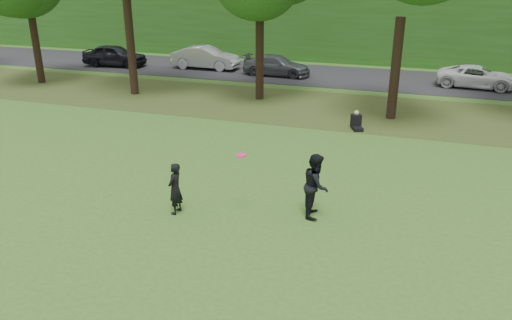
{
  "coord_description": "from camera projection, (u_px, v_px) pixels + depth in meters",
  "views": [
    {
      "loc": [
        4.97,
        -11.18,
        6.7
      ],
      "look_at": [
        0.68,
        1.99,
        1.3
      ],
      "focal_mm": 35.0,
      "sensor_mm": 36.0,
      "label": 1
    }
  ],
  "objects": [
    {
      "name": "player_left",
      "position": [
        175.0,
        189.0,
        14.23
      ],
      "size": [
        0.4,
        0.58,
        1.54
      ],
      "primitive_type": "imported",
      "rotation": [
        0.0,
        0.0,
        -1.63
      ],
      "color": "black",
      "rests_on": "ground"
    },
    {
      "name": "parked_cars",
      "position": [
        310.0,
        66.0,
        31.94
      ],
      "size": [
        36.09,
        3.22,
        1.54
      ],
      "color": "black",
      "rests_on": "street"
    },
    {
      "name": "player_right",
      "position": [
        316.0,
        185.0,
        14.05
      ],
      "size": [
        0.81,
        0.98,
        1.86
      ],
      "primitive_type": "imported",
      "rotation": [
        0.0,
        0.0,
        1.69
      ],
      "color": "black",
      "rests_on": "ground"
    },
    {
      "name": "street",
      "position": [
        337.0,
        76.0,
        32.37
      ],
      "size": [
        70.0,
        7.0,
        0.02
      ],
      "primitive_type": "cube",
      "color": "black",
      "rests_on": "ground"
    },
    {
      "name": "ground",
      "position": [
        210.0,
        226.0,
        13.78
      ],
      "size": [
        120.0,
        120.0,
        0.0
      ],
      "primitive_type": "plane",
      "color": "#3A5B1C",
      "rests_on": "ground"
    },
    {
      "name": "frisbee",
      "position": [
        241.0,
        155.0,
        13.75
      ],
      "size": [
        0.37,
        0.37,
        0.06
      ],
      "color": "#EF146D",
      "rests_on": "ground"
    },
    {
      "name": "leaf_litter",
      "position": [
        310.0,
        107.0,
        25.29
      ],
      "size": [
        60.0,
        7.0,
        0.01
      ],
      "primitive_type": "cube",
      "color": "#3E3716",
      "rests_on": "ground"
    },
    {
      "name": "seated_person",
      "position": [
        356.0,
        122.0,
        21.83
      ],
      "size": [
        0.67,
        0.83,
        0.83
      ],
      "rotation": [
        0.0,
        0.0,
        0.41
      ],
      "color": "black",
      "rests_on": "ground"
    },
    {
      "name": "far_hedge",
      "position": [
        352.0,
        27.0,
        36.78
      ],
      "size": [
        70.0,
        3.0,
        5.0
      ],
      "primitive_type": "cube",
      "color": "#214A15",
      "rests_on": "ground"
    }
  ]
}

